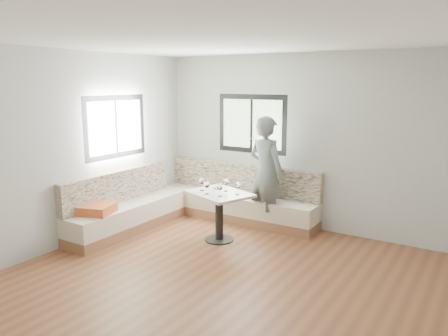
% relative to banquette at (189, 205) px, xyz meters
% --- Properties ---
extents(room, '(5.01, 5.01, 2.81)m').
position_rel_banquette_xyz_m(room, '(1.51, -1.54, 1.08)').
color(room, brown).
rests_on(room, ground).
extents(banquette, '(2.90, 2.80, 0.95)m').
position_rel_banquette_xyz_m(banquette, '(0.00, 0.00, 0.00)').
color(banquette, brown).
rests_on(banquette, ground).
extents(table, '(1.09, 0.97, 0.74)m').
position_rel_banquette_xyz_m(table, '(0.85, -0.39, 0.22)').
color(table, black).
rests_on(table, ground).
extents(person, '(0.76, 0.60, 1.84)m').
position_rel_banquette_xyz_m(person, '(1.17, 0.50, 0.58)').
color(person, '#5A6260').
rests_on(person, ground).
extents(olive_ramekin, '(0.10, 0.10, 0.04)m').
position_rel_banquette_xyz_m(olive_ramekin, '(0.70, -0.24, 0.43)').
color(olive_ramekin, white).
rests_on(olive_ramekin, table).
extents(wine_glass_a, '(0.09, 0.09, 0.19)m').
position_rel_banquette_xyz_m(wine_glass_a, '(0.56, -0.42, 0.55)').
color(wine_glass_a, white).
rests_on(wine_glass_a, table).
extents(wine_glass_b, '(0.09, 0.09, 0.19)m').
position_rel_banquette_xyz_m(wine_glass_b, '(0.74, -0.56, 0.55)').
color(wine_glass_b, white).
rests_on(wine_glass_b, table).
extents(wine_glass_c, '(0.09, 0.09, 0.19)m').
position_rel_banquette_xyz_m(wine_glass_c, '(0.98, -0.57, 0.55)').
color(wine_glass_c, white).
rests_on(wine_glass_c, table).
extents(wine_glass_d, '(0.09, 0.09, 0.19)m').
position_rel_banquette_xyz_m(wine_glass_d, '(0.89, -0.27, 0.55)').
color(wine_glass_d, white).
rests_on(wine_glass_d, table).
extents(wine_glass_e, '(0.09, 0.09, 0.19)m').
position_rel_banquette_xyz_m(wine_glass_e, '(1.14, -0.36, 0.55)').
color(wine_glass_e, white).
rests_on(wine_glass_e, table).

